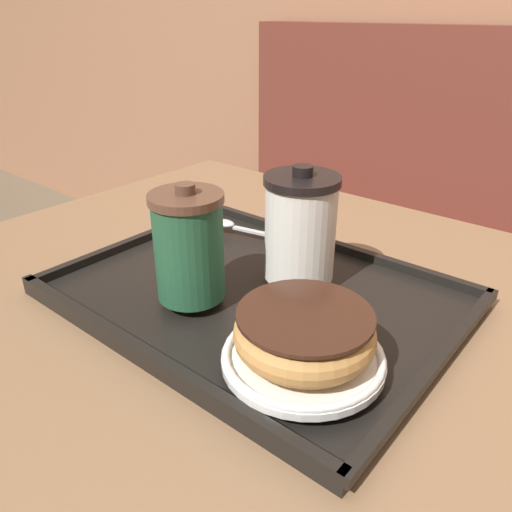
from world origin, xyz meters
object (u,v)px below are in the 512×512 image
(donut_chocolate_glazed, at_px, (304,332))
(spoon, at_px, (235,226))
(coffee_cup_rear, at_px, (300,227))
(coffee_cup_front, at_px, (189,246))

(donut_chocolate_glazed, bearing_deg, spoon, 143.33)
(coffee_cup_rear, bearing_deg, donut_chocolate_glazed, -53.14)
(coffee_cup_front, distance_m, donut_chocolate_glazed, 0.18)
(coffee_cup_rear, xyz_separation_m, donut_chocolate_glazed, (0.11, -0.14, -0.03))
(coffee_cup_rear, bearing_deg, coffee_cup_front, -119.82)
(donut_chocolate_glazed, distance_m, spoon, 0.34)
(coffee_cup_front, bearing_deg, spoon, 117.58)
(coffee_cup_front, xyz_separation_m, spoon, (-0.10, 0.18, -0.06))
(coffee_cup_rear, relative_size, spoon, 1.07)
(coffee_cup_front, bearing_deg, donut_chocolate_glazed, -6.44)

